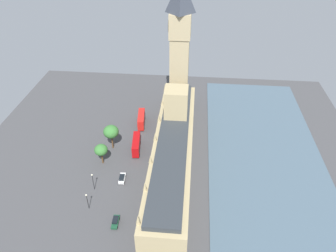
{
  "coord_description": "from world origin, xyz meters",
  "views": [
    {
      "loc": [
        -7.75,
        79.94,
        76.22
      ],
      "look_at": [
        1.0,
        -15.02,
        7.61
      ],
      "focal_mm": 33.99,
      "sensor_mm": 36.0,
      "label": 1
    }
  ],
  "objects_px": {
    "double_decker_bus_midblock": "(141,119)",
    "double_decker_bus_kerbside": "(136,144)",
    "car_dark_green_by_river_gate": "(115,222)",
    "car_white_opposite_hall": "(122,178)",
    "pedestrian_leading": "(159,124)",
    "clock_tower": "(180,44)",
    "street_lamp_trailing": "(87,199)",
    "parliament_building": "(173,150)",
    "plane_tree_corner": "(101,150)",
    "plane_tree_near_tower": "(111,132)",
    "street_lamp_under_trees": "(93,179)"
  },
  "relations": [
    {
      "from": "car_dark_green_by_river_gate",
      "to": "street_lamp_under_trees",
      "type": "relative_size",
      "value": 0.71
    },
    {
      "from": "parliament_building",
      "to": "double_decker_bus_kerbside",
      "type": "distance_m",
      "value": 16.99
    },
    {
      "from": "pedestrian_leading",
      "to": "plane_tree_corner",
      "type": "distance_m",
      "value": 30.63
    },
    {
      "from": "car_dark_green_by_river_gate",
      "to": "street_lamp_trailing",
      "type": "bearing_deg",
      "value": -28.97
    },
    {
      "from": "double_decker_bus_midblock",
      "to": "plane_tree_near_tower",
      "type": "xyz_separation_m",
      "value": [
        8.28,
        15.91,
        4.82
      ]
    },
    {
      "from": "parliament_building",
      "to": "clock_tower",
      "type": "xyz_separation_m",
      "value": [
        0.84,
        -41.51,
        20.85
      ]
    },
    {
      "from": "plane_tree_corner",
      "to": "double_decker_bus_midblock",
      "type": "bearing_deg",
      "value": -111.89
    },
    {
      "from": "car_dark_green_by_river_gate",
      "to": "plane_tree_near_tower",
      "type": "relative_size",
      "value": 0.47
    },
    {
      "from": "double_decker_bus_kerbside",
      "to": "pedestrian_leading",
      "type": "bearing_deg",
      "value": -118.05
    },
    {
      "from": "double_decker_bus_kerbside",
      "to": "street_lamp_trailing",
      "type": "bearing_deg",
      "value": 65.13
    },
    {
      "from": "clock_tower",
      "to": "parliament_building",
      "type": "bearing_deg",
      "value": 91.15
    },
    {
      "from": "double_decker_bus_kerbside",
      "to": "plane_tree_corner",
      "type": "relative_size",
      "value": 1.35
    },
    {
      "from": "parliament_building",
      "to": "car_white_opposite_hall",
      "type": "distance_m",
      "value": 19.26
    },
    {
      "from": "street_lamp_trailing",
      "to": "street_lamp_under_trees",
      "type": "relative_size",
      "value": 0.93
    },
    {
      "from": "car_white_opposite_hall",
      "to": "street_lamp_trailing",
      "type": "height_order",
      "value": "street_lamp_trailing"
    },
    {
      "from": "car_dark_green_by_river_gate",
      "to": "car_white_opposite_hall",
      "type": "bearing_deg",
      "value": -86.38
    },
    {
      "from": "double_decker_bus_midblock",
      "to": "car_white_opposite_hall",
      "type": "height_order",
      "value": "double_decker_bus_midblock"
    },
    {
      "from": "double_decker_bus_midblock",
      "to": "double_decker_bus_kerbside",
      "type": "distance_m",
      "value": 16.33
    },
    {
      "from": "plane_tree_near_tower",
      "to": "street_lamp_under_trees",
      "type": "distance_m",
      "value": 21.29
    },
    {
      "from": "pedestrian_leading",
      "to": "clock_tower",
      "type": "bearing_deg",
      "value": 97.27
    },
    {
      "from": "car_white_opposite_hall",
      "to": "street_lamp_under_trees",
      "type": "height_order",
      "value": "street_lamp_under_trees"
    },
    {
      "from": "double_decker_bus_midblock",
      "to": "double_decker_bus_kerbside",
      "type": "xyz_separation_m",
      "value": [
        -0.78,
        16.31,
        0.0
      ]
    },
    {
      "from": "double_decker_bus_kerbside",
      "to": "street_lamp_trailing",
      "type": "height_order",
      "value": "street_lamp_trailing"
    },
    {
      "from": "pedestrian_leading",
      "to": "street_lamp_under_trees",
      "type": "relative_size",
      "value": 0.25
    },
    {
      "from": "clock_tower",
      "to": "street_lamp_trailing",
      "type": "height_order",
      "value": "clock_tower"
    },
    {
      "from": "street_lamp_under_trees",
      "to": "car_dark_green_by_river_gate",
      "type": "bearing_deg",
      "value": 128.06
    },
    {
      "from": "double_decker_bus_kerbside",
      "to": "pedestrian_leading",
      "type": "xyz_separation_m",
      "value": [
        -6.66,
        -16.52,
        -1.88
      ]
    },
    {
      "from": "car_white_opposite_hall",
      "to": "plane_tree_corner",
      "type": "bearing_deg",
      "value": 135.07
    },
    {
      "from": "plane_tree_corner",
      "to": "street_lamp_trailing",
      "type": "relative_size",
      "value": 1.31
    },
    {
      "from": "parliament_building",
      "to": "plane_tree_near_tower",
      "type": "height_order",
      "value": "parliament_building"
    },
    {
      "from": "double_decker_bus_kerbside",
      "to": "pedestrian_leading",
      "type": "height_order",
      "value": "double_decker_bus_kerbside"
    },
    {
      "from": "car_white_opposite_hall",
      "to": "street_lamp_trailing",
      "type": "xyz_separation_m",
      "value": [
        7.58,
        12.51,
        3.39
      ]
    },
    {
      "from": "car_white_opposite_hall",
      "to": "plane_tree_corner",
      "type": "distance_m",
      "value": 12.56
    },
    {
      "from": "car_dark_green_by_river_gate",
      "to": "pedestrian_leading",
      "type": "height_order",
      "value": "car_dark_green_by_river_gate"
    },
    {
      "from": "double_decker_bus_kerbside",
      "to": "street_lamp_under_trees",
      "type": "bearing_deg",
      "value": 57.76
    },
    {
      "from": "parliament_building",
      "to": "plane_tree_corner",
      "type": "bearing_deg",
      "value": 0.57
    },
    {
      "from": "plane_tree_near_tower",
      "to": "street_lamp_under_trees",
      "type": "bearing_deg",
      "value": 87.05
    },
    {
      "from": "parliament_building",
      "to": "double_decker_bus_kerbside",
      "type": "xyz_separation_m",
      "value": [
        14.17,
        -7.98,
        -4.9
      ]
    },
    {
      "from": "car_white_opposite_hall",
      "to": "double_decker_bus_kerbside",
      "type": "bearing_deg",
      "value": 79.53
    },
    {
      "from": "parliament_building",
      "to": "double_decker_bus_midblock",
      "type": "xyz_separation_m",
      "value": [
        14.95,
        -24.29,
        -4.9
      ]
    },
    {
      "from": "street_lamp_trailing",
      "to": "double_decker_bus_kerbside",
      "type": "bearing_deg",
      "value": -108.77
    },
    {
      "from": "plane_tree_near_tower",
      "to": "street_lamp_under_trees",
      "type": "xyz_separation_m",
      "value": [
        1.09,
        21.07,
        -2.88
      ]
    },
    {
      "from": "pedestrian_leading",
      "to": "plane_tree_near_tower",
      "type": "height_order",
      "value": "plane_tree_near_tower"
    },
    {
      "from": "street_lamp_under_trees",
      "to": "double_decker_bus_kerbside",
      "type": "bearing_deg",
      "value": -116.14
    },
    {
      "from": "clock_tower",
      "to": "car_dark_green_by_river_gate",
      "type": "height_order",
      "value": "clock_tower"
    },
    {
      "from": "car_white_opposite_hall",
      "to": "clock_tower",
      "type": "bearing_deg",
      "value": 69.66
    },
    {
      "from": "pedestrian_leading",
      "to": "plane_tree_corner",
      "type": "xyz_separation_m",
      "value": [
        17.29,
        24.74,
        5.19
      ]
    },
    {
      "from": "clock_tower",
      "to": "street_lamp_trailing",
      "type": "xyz_separation_m",
      "value": [
        23.0,
        61.95,
        -24.11
      ]
    },
    {
      "from": "car_white_opposite_hall",
      "to": "plane_tree_near_tower",
      "type": "xyz_separation_m",
      "value": [
        6.98,
        -16.3,
        6.56
      ]
    },
    {
      "from": "plane_tree_near_tower",
      "to": "clock_tower",
      "type": "bearing_deg",
      "value": -124.05
    }
  ]
}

